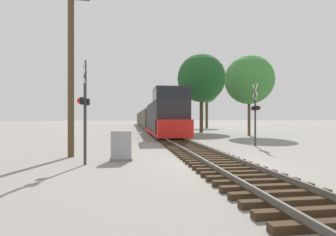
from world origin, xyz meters
TOP-DOWN VIEW (x-y plane):
  - ground_plane at (0.00, 0.00)m, footprint 400.00×400.00m
  - rail_track_bed at (0.00, -0.00)m, footprint 2.60×160.00m
  - freight_train at (0.00, 41.16)m, footprint 2.96×65.55m
  - crossing_signal_near at (-5.44, 0.77)m, footprint 0.38×1.01m
  - crossing_signal_far at (4.89, 6.43)m, footprint 0.40×1.01m
  - relay_cabinet at (-3.97, 1.59)m, footprint 0.99×0.54m
  - utility_pole at (-6.47, 3.10)m, footprint 1.80×0.30m
  - tree_far_right at (9.25, 16.58)m, footprint 5.31×5.31m
  - tree_mid_background at (6.31, 25.26)m, footprint 6.72×6.72m
  - tree_deep_background at (11.54, 40.15)m, footprint 4.47×4.47m

SIDE VIEW (x-z plane):
  - ground_plane at x=0.00m, z-range 0.00..0.00m
  - rail_track_bed at x=0.00m, z-range -0.02..0.29m
  - relay_cabinet at x=-3.97m, z-range -0.01..1.32m
  - freight_train at x=0.00m, z-range -0.44..4.14m
  - crossing_signal_far at x=4.89m, z-range 0.34..4.61m
  - crossing_signal_near at x=-5.44m, z-range 0.27..4.71m
  - utility_pole at x=-6.47m, z-range 0.12..8.55m
  - tree_far_right at x=9.25m, z-range 1.71..10.47m
  - tree_deep_background at x=11.54m, z-range 2.42..11.89m
  - tree_mid_background at x=6.31m, z-range 2.07..12.96m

